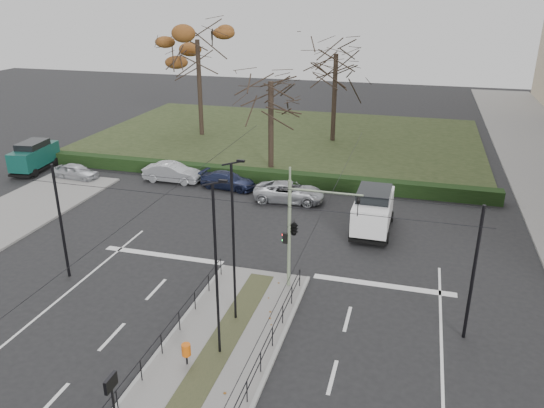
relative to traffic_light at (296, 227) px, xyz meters
The scene contains 20 objects.
ground 5.47m from the traffic_light, 114.64° to the right, with size 140.00×140.00×0.00m, color black.
median_island 7.45m from the traffic_light, 105.71° to the right, with size 4.40×15.00×0.14m, color slate.
park 29.29m from the traffic_light, 105.58° to the left, with size 38.00×26.00×0.10m, color #232D16.
hedge 16.83m from the traffic_light, 118.10° to the left, with size 38.00×1.00×1.00m, color black.
median_railing 7.20m from the traffic_light, 105.48° to the right, with size 4.14×13.24×0.92m.
catenary 2.97m from the traffic_light, 127.80° to the right, with size 20.00×34.00×6.00m.
traffic_light is the anchor object (origin of this frame).
litter_bin 7.81m from the traffic_light, 110.98° to the right, with size 0.35×0.35×0.91m.
info_panel 11.39m from the traffic_light, 107.08° to the right, with size 0.14×0.62×2.38m.
streetlamp_median_near 6.11m from the traffic_light, 106.03° to the right, with size 0.61×0.12×7.32m.
streetlamp_median_far 3.93m from the traffic_light, 118.50° to the right, with size 0.61×0.12×7.32m.
parked_car_first 23.36m from the traffic_light, 150.47° to the left, with size 1.45×3.61×1.23m, color #B7BAC0.
parked_car_second 18.34m from the traffic_light, 134.56° to the left, with size 1.54×4.43×1.46m, color #B7BAC0.
parked_car_third 15.29m from the traffic_light, 122.65° to the left, with size 1.71×4.21×1.22m, color #1B2341.
parked_car_fourth 12.01m from the traffic_light, 105.31° to the left, with size 2.25×4.89×1.36m, color #B7BAC0.
white_van 8.74m from the traffic_light, 69.81° to the left, with size 2.35×5.08×2.64m.
green_van 27.67m from the traffic_light, 153.32° to the left, with size 2.38×5.00×2.44m.
rust_tree 31.93m from the traffic_light, 121.00° to the left, with size 8.23×8.23×12.20m.
bare_tree_center 28.69m from the traffic_light, 95.88° to the left, with size 6.68×6.68×10.89m.
bare_tree_near 19.70m from the traffic_light, 109.24° to the left, with size 6.69×6.69×9.26m.
Camera 1 is at (6.86, -18.18, 13.48)m, focal length 35.00 mm.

